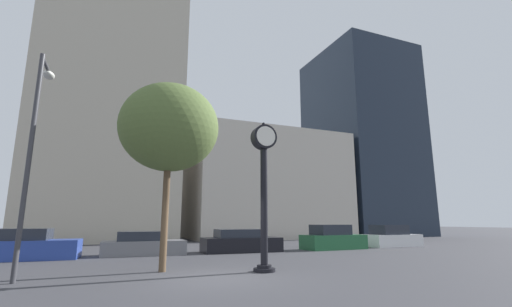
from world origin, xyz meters
name	(u,v)px	position (x,y,z in m)	size (l,w,h in m)	color
ground_plane	(215,278)	(0.00, 0.00, 0.00)	(200.00, 200.00, 0.00)	#38383D
building_tall_tower	(114,88)	(-3.85, 24.00, 14.46)	(11.98, 12.00, 28.92)	#BCB29E
building_storefront_row	(261,187)	(11.84, 24.00, 5.39)	(16.04, 12.00, 10.79)	beige
building_glass_modern	(361,142)	(25.83, 24.00, 11.66)	(10.61, 12.00, 23.32)	#1E2838
street_clock	(264,179)	(1.88, 0.58, 3.14)	(0.88, 0.75, 5.22)	black
car_blue	(21,246)	(-6.64, 7.99, 0.58)	(4.70, 2.00, 1.35)	#28429E
car_grey	(143,245)	(-1.44, 8.22, 0.50)	(4.08, 1.85, 1.17)	slate
car_black	(240,242)	(3.73, 8.10, 0.53)	(4.37, 2.07, 1.24)	black
car_green	(333,239)	(9.62, 7.74, 0.62)	(3.98, 1.88, 1.47)	#236038
car_white	(391,237)	(14.69, 8.22, 0.60)	(3.89, 1.88, 1.44)	silver
street_lamp_left	(36,129)	(-5.36, 1.49, 4.45)	(0.36, 1.57, 6.76)	#38383D
bare_tree	(169,128)	(-1.30, 1.86, 5.00)	(3.56, 3.56, 6.62)	brown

